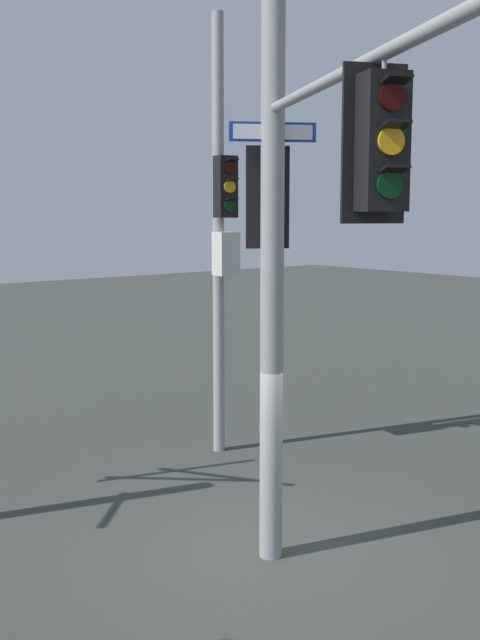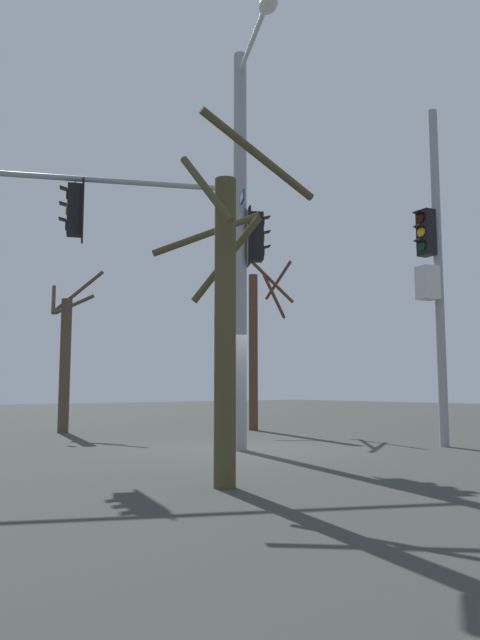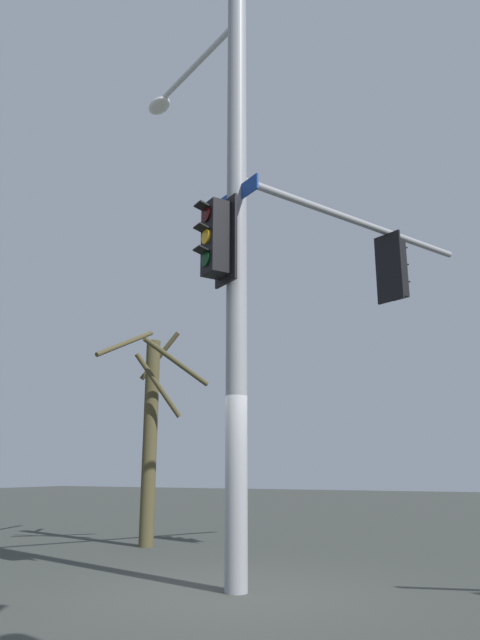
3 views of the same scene
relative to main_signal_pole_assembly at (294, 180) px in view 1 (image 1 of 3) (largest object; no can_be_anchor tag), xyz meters
The scene contains 3 objects.
ground_plane 4.99m from the main_signal_pole_assembly, 15.52° to the right, with size 80.00×80.00×0.00m, color #373B36.
main_signal_pole_assembly is the anchor object (origin of this frame).
secondary_pole_assembly 5.25m from the main_signal_pole_assembly, 28.15° to the right, with size 0.76×0.46×8.08m.
Camera 1 is at (-7.74, 6.70, 4.58)m, focal length 44.63 mm.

